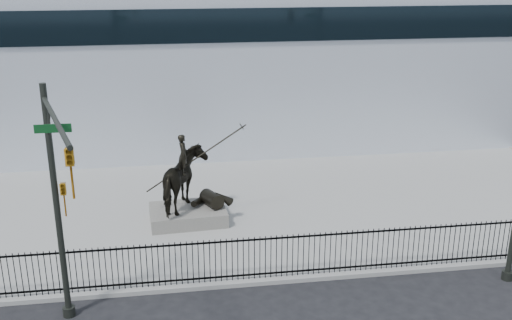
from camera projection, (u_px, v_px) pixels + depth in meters
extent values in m
plane|color=black|center=(301.00, 300.00, 18.59)|extent=(120.00, 120.00, 0.00)
cube|color=gray|center=(264.00, 209.00, 25.11)|extent=(30.00, 12.00, 0.15)
cube|color=silver|center=(229.00, 55.00, 35.84)|extent=(44.00, 14.00, 9.00)
cube|color=black|center=(293.00, 271.00, 19.66)|extent=(22.00, 0.05, 0.05)
cube|color=black|center=(294.00, 237.00, 19.25)|extent=(22.00, 0.05, 0.05)
cube|color=black|center=(293.00, 255.00, 19.46)|extent=(22.00, 0.03, 1.50)
cube|color=#626059|center=(188.00, 215.00, 23.65)|extent=(3.06, 2.20, 0.55)
imported|color=black|center=(187.00, 181.00, 23.18)|extent=(2.13, 2.45, 2.34)
imported|color=black|center=(183.00, 154.00, 22.82)|extent=(0.42, 0.60, 1.59)
cylinder|color=black|center=(194.00, 160.00, 22.98)|extent=(3.77, 0.29, 2.38)
cylinder|color=black|center=(69.00, 311.00, 17.73)|extent=(0.36, 0.36, 0.30)
cylinder|color=black|center=(57.00, 207.00, 16.64)|extent=(0.18, 0.18, 7.00)
cylinder|color=black|center=(54.00, 118.00, 13.74)|extent=(1.47, 4.84, 0.12)
imported|color=orange|center=(71.00, 174.00, 12.04)|extent=(0.18, 0.22, 1.10)
imported|color=orange|center=(64.00, 200.00, 16.61)|extent=(0.16, 0.20, 1.00)
cube|color=#0C3F19|center=(53.00, 128.00, 14.73)|extent=(0.90, 0.03, 0.22)
cylinder|color=black|center=(507.00, 275.00, 19.72)|extent=(0.36, 0.36, 0.30)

